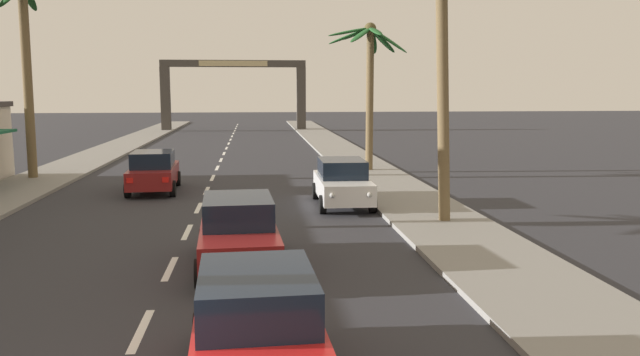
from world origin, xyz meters
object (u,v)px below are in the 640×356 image
object	(u,v)px
sedan_oncoming_far	(154,171)
palm_right_second	(442,3)
sedan_parked_nearest_kerb	(342,182)
palm_right_third	(369,64)
palm_left_third	(25,47)
sedan_third_in_queue	(238,232)
town_gateway_arch	(234,86)
sedan_lead_at_stop_bar	(258,331)

from	to	relation	value
sedan_oncoming_far	palm_right_second	world-z (taller)	palm_right_second
sedan_parked_nearest_kerb	palm_right_third	world-z (taller)	palm_right_third
sedan_oncoming_far	sedan_parked_nearest_kerb	bearing A→B (deg)	-27.93
sedan_oncoming_far	palm_right_second	distance (m)	13.62
palm_right_second	palm_right_third	world-z (taller)	palm_right_second
sedan_parked_nearest_kerb	palm_left_third	bearing A→B (deg)	150.04
sedan_third_in_queue	town_gateway_arch	distance (m)	49.89
sedan_third_in_queue	palm_left_third	xyz separation A→B (m)	(-9.85, 15.33, 5.23)
sedan_lead_at_stop_bar	palm_left_third	size ratio (longest dim) A/B	0.49
sedan_third_in_queue	sedan_parked_nearest_kerb	size ratio (longest dim) A/B	1.01
palm_left_third	sedan_lead_at_stop_bar	bearing A→B (deg)	-64.41
sedan_lead_at_stop_bar	palm_right_third	distance (m)	23.73
sedan_lead_at_stop_bar	palm_right_third	size ratio (longest dim) A/B	0.60
sedan_lead_at_stop_bar	town_gateway_arch	distance (m)	55.98
sedan_oncoming_far	sedan_lead_at_stop_bar	bearing A→B (deg)	-76.63
sedan_lead_at_stop_bar	palm_left_third	world-z (taller)	palm_left_third
sedan_third_in_queue	sedan_oncoming_far	xyz separation A→B (m)	(-3.77, 11.49, 0.00)
palm_right_second	sedan_oncoming_far	bearing A→B (deg)	143.20
palm_right_second	palm_right_third	xyz separation A→B (m)	(0.11, 12.32, -1.32)
sedan_oncoming_far	town_gateway_arch	distance (m)	38.48
palm_left_third	palm_right_second	distance (m)	19.46
sedan_third_in_queue	sedan_oncoming_far	distance (m)	12.09
palm_right_second	town_gateway_arch	distance (m)	46.27
palm_right_second	town_gateway_arch	world-z (taller)	palm_right_second
sedan_third_in_queue	town_gateway_arch	world-z (taller)	town_gateway_arch
palm_left_third	town_gateway_arch	xyz separation A→B (m)	(8.22, 34.39, -1.50)
palm_right_third	town_gateway_arch	bearing A→B (deg)	103.18
sedan_third_in_queue	palm_right_third	bearing A→B (deg)	69.45
sedan_lead_at_stop_bar	sedan_third_in_queue	bearing A→B (deg)	93.91
sedan_oncoming_far	sedan_parked_nearest_kerb	xyz separation A→B (m)	(7.33, -3.89, 0.00)
town_gateway_arch	sedan_third_in_queue	bearing A→B (deg)	-88.13
palm_left_third	palm_right_third	bearing A→B (deg)	4.02
sedan_parked_nearest_kerb	palm_right_third	bearing A→B (deg)	73.60
sedan_third_in_queue	palm_right_second	world-z (taller)	palm_right_second
palm_left_third	palm_right_second	world-z (taller)	palm_right_second
sedan_parked_nearest_kerb	town_gateway_arch	xyz separation A→B (m)	(-5.19, 42.12, 3.74)
sedan_oncoming_far	palm_right_third	xyz separation A→B (m)	(9.93, 4.97, 4.60)
sedan_lead_at_stop_bar	sedan_parked_nearest_kerb	distance (m)	14.06
sedan_third_in_queue	palm_left_third	bearing A→B (deg)	122.71
sedan_oncoming_far	palm_right_third	size ratio (longest dim) A/B	0.60
sedan_lead_at_stop_bar	town_gateway_arch	size ratio (longest dim) A/B	0.31
sedan_lead_at_stop_bar	sedan_parked_nearest_kerb	size ratio (longest dim) A/B	1.01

